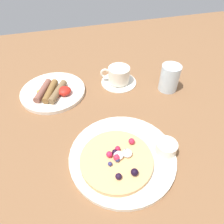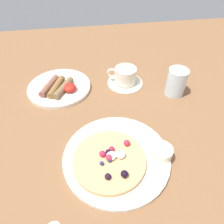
{
  "view_description": "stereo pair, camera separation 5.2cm",
  "coord_description": "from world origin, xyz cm",
  "px_view_note": "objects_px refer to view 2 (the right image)",
  "views": [
    {
      "loc": [
        -8.83,
        -41.48,
        46.92
      ],
      "look_at": [
        3.04,
        0.97,
        4.0
      ],
      "focal_mm": 33.32,
      "sensor_mm": 36.0,
      "label": 1
    },
    {
      "loc": [
        -3.71,
        -42.59,
        46.92
      ],
      "look_at": [
        3.04,
        0.97,
        4.0
      ],
      "focal_mm": 33.32,
      "sensor_mm": 36.0,
      "label": 2
    }
  ],
  "objects_px": {
    "syrup_ramekin": "(161,152)",
    "coffee_saucer": "(125,82)",
    "coffee_cup": "(125,75)",
    "pancake_plate": "(116,157)",
    "breakfast_plate": "(59,87)",
    "water_glass": "(176,82)"
  },
  "relations": [
    {
      "from": "syrup_ramekin",
      "to": "breakfast_plate",
      "type": "xyz_separation_m",
      "value": [
        -0.27,
        0.34,
        -0.02
      ]
    },
    {
      "from": "breakfast_plate",
      "to": "coffee_cup",
      "type": "xyz_separation_m",
      "value": [
        0.24,
        -0.0,
        0.03
      ]
    },
    {
      "from": "syrup_ramekin",
      "to": "coffee_cup",
      "type": "distance_m",
      "value": 0.34
    },
    {
      "from": "pancake_plate",
      "to": "coffee_saucer",
      "type": "relative_size",
      "value": 2.12
    },
    {
      "from": "pancake_plate",
      "to": "syrup_ramekin",
      "type": "relative_size",
      "value": 5.01
    },
    {
      "from": "pancake_plate",
      "to": "breakfast_plate",
      "type": "distance_m",
      "value": 0.36
    },
    {
      "from": "coffee_cup",
      "to": "water_glass",
      "type": "xyz_separation_m",
      "value": [
        0.16,
        -0.08,
        0.01
      ]
    },
    {
      "from": "pancake_plate",
      "to": "syrup_ramekin",
      "type": "bearing_deg",
      "value": -9.36
    },
    {
      "from": "coffee_saucer",
      "to": "water_glass",
      "type": "distance_m",
      "value": 0.19
    },
    {
      "from": "coffee_saucer",
      "to": "coffee_cup",
      "type": "distance_m",
      "value": 0.03
    },
    {
      "from": "syrup_ramekin",
      "to": "coffee_cup",
      "type": "relative_size",
      "value": 0.52
    },
    {
      "from": "syrup_ramekin",
      "to": "coffee_cup",
      "type": "xyz_separation_m",
      "value": [
        -0.03,
        0.34,
        0.01
      ]
    },
    {
      "from": "syrup_ramekin",
      "to": "water_glass",
      "type": "xyz_separation_m",
      "value": [
        0.13,
        0.26,
        0.02
      ]
    },
    {
      "from": "water_glass",
      "to": "coffee_saucer",
      "type": "bearing_deg",
      "value": 152.34
    },
    {
      "from": "coffee_cup",
      "to": "breakfast_plate",
      "type": "bearing_deg",
      "value": 179.45
    },
    {
      "from": "syrup_ramekin",
      "to": "water_glass",
      "type": "relative_size",
      "value": 0.58
    },
    {
      "from": "pancake_plate",
      "to": "breakfast_plate",
      "type": "xyz_separation_m",
      "value": [
        -0.16,
        0.32,
        0.0
      ]
    },
    {
      "from": "water_glass",
      "to": "coffee_cup",
      "type": "bearing_deg",
      "value": 152.42
    },
    {
      "from": "syrup_ramekin",
      "to": "coffee_saucer",
      "type": "xyz_separation_m",
      "value": [
        -0.02,
        0.34,
        -0.02
      ]
    },
    {
      "from": "breakfast_plate",
      "to": "syrup_ramekin",
      "type": "bearing_deg",
      "value": -51.97
    },
    {
      "from": "syrup_ramekin",
      "to": "coffee_saucer",
      "type": "bearing_deg",
      "value": 94.15
    },
    {
      "from": "syrup_ramekin",
      "to": "coffee_saucer",
      "type": "distance_m",
      "value": 0.34
    }
  ]
}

